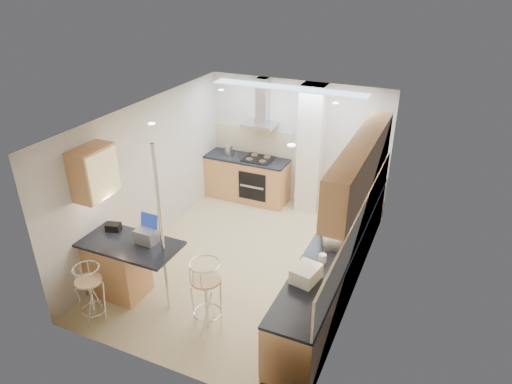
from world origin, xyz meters
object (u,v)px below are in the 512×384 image
at_px(microwave, 335,234).
at_px(laptop, 146,236).
at_px(bar_stool_end, 206,296).
at_px(bar_stool_near, 91,295).
at_px(bread_bin, 306,274).

xyz_separation_m(microwave, laptop, (-2.38, -1.09, -0.02)).
xyz_separation_m(laptop, bar_stool_end, (1.06, -0.23, -0.52)).
height_order(laptop, bar_stool_near, laptop).
distance_m(laptop, bar_stool_near, 1.05).
distance_m(bar_stool_end, bread_bin, 1.37).
bearing_deg(bread_bin, bar_stool_near, -150.93).
height_order(bar_stool_near, bread_bin, bread_bin).
bearing_deg(bar_stool_near, laptop, 79.93).
bearing_deg(laptop, bar_stool_end, -10.93).
bearing_deg(bar_stool_end, microwave, -25.15).
bearing_deg(microwave, laptop, 92.70).
xyz_separation_m(microwave, bread_bin, (-0.10, -0.97, -0.05)).
distance_m(laptop, bar_stool_end, 1.20).
relative_size(laptop, bar_stool_near, 0.32).
relative_size(laptop, bread_bin, 0.81).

